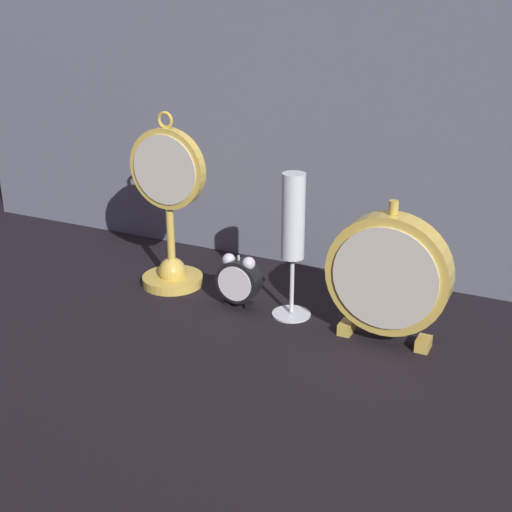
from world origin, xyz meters
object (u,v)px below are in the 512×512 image
at_px(alarm_clock_twin_bell, 239,279).
at_px(mantel_clock_silver, 388,275).
at_px(champagne_flute, 293,230).
at_px(pocket_watch_on_stand, 169,216).

relative_size(alarm_clock_twin_bell, mantel_clock_silver, 0.42).
relative_size(mantel_clock_silver, champagne_flute, 0.93).
bearing_deg(champagne_flute, mantel_clock_silver, -7.73).
height_order(pocket_watch_on_stand, alarm_clock_twin_bell, pocket_watch_on_stand).
relative_size(alarm_clock_twin_bell, champagne_flute, 0.39).
bearing_deg(pocket_watch_on_stand, mantel_clock_silver, -6.14).
xyz_separation_m(alarm_clock_twin_bell, champagne_flute, (0.09, 0.01, 0.10)).
distance_m(pocket_watch_on_stand, alarm_clock_twin_bell, 0.17).
bearing_deg(mantel_clock_silver, pocket_watch_on_stand, 173.86).
bearing_deg(mantel_clock_silver, champagne_flute, 172.27).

